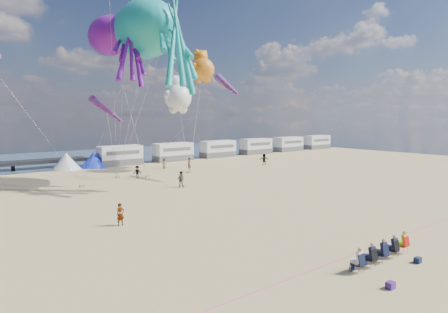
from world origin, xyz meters
TOP-DOWN VIEW (x-y plane):
  - ground at (0.00, 0.00)m, footprint 120.00×120.00m
  - water at (0.00, 55.00)m, footprint 120.00×120.00m
  - motorhome_0 at (6.00, 40.00)m, footprint 6.60×2.50m
  - motorhome_1 at (15.50, 40.00)m, footprint 6.60×2.50m
  - motorhome_2 at (25.00, 40.00)m, footprint 6.60×2.50m
  - motorhome_3 at (34.50, 40.00)m, footprint 6.60×2.50m
  - motorhome_4 at (44.00, 40.00)m, footprint 6.60×2.50m
  - motorhome_5 at (53.50, 40.00)m, footprint 6.60×2.50m
  - tent_white at (-2.00, 40.00)m, footprint 4.00×4.00m
  - tent_blue at (2.00, 40.00)m, footprint 4.00×4.00m
  - spectator_row at (-0.44, -6.51)m, footprint 6.10×0.90m
  - cooler_purple at (-3.12, -8.50)m, footprint 0.40×0.30m
  - cooler_navy at (0.95, -7.79)m, footprint 0.38×0.28m
  - rope_line at (0.00, -5.00)m, footprint 34.00×0.03m
  - standing_person at (-8.14, 8.59)m, footprint 0.60×0.41m
  - beachgoer_0 at (9.41, 32.61)m, footprint 0.42×0.59m
  - beachgoer_1 at (3.24, 18.55)m, footprint 0.94×0.99m
  - beachgoer_2 at (2.22, 26.69)m, footprint 0.95×0.89m
  - beachgoer_4 at (23.35, 26.38)m, footprint 1.11×0.73m
  - beachgoer_5 at (10.50, 27.82)m, footprint 1.21×1.81m
  - sandbag_a at (-5.02, 25.22)m, footprint 0.50×0.35m
  - sandbag_b at (3.64, 26.84)m, footprint 0.50×0.35m
  - sandbag_c at (9.68, 26.64)m, footprint 0.50×0.35m
  - sandbag_d at (4.81, 31.20)m, footprint 0.50×0.35m
  - sandbag_e at (0.59, 28.78)m, footprint 0.50×0.35m
  - kite_octopus_teal at (2.21, 23.91)m, footprint 5.66×11.79m
  - kite_octopus_purple at (-0.12, 28.33)m, footprint 6.67×10.38m
  - kite_panda at (9.92, 29.51)m, footprint 5.25×5.06m
  - kite_teddy_orange at (14.70, 30.32)m, footprint 5.11×4.97m
  - windsock_mid at (11.15, 20.40)m, footprint 2.13×5.69m
  - windsock_right at (-2.08, 25.19)m, footprint 2.55×5.32m

SIDE VIEW (x-z plane):
  - ground at x=0.00m, z-range 0.00..0.00m
  - water at x=0.00m, z-range 0.02..0.02m
  - rope_line at x=0.00m, z-range 0.00..0.04m
  - sandbag_a at x=-5.02m, z-range 0.00..0.22m
  - sandbag_b at x=3.64m, z-range 0.00..0.22m
  - sandbag_c at x=9.68m, z-range 0.00..0.22m
  - sandbag_d at x=4.81m, z-range 0.00..0.22m
  - sandbag_e at x=0.59m, z-range 0.00..0.22m
  - cooler_navy at x=0.95m, z-range 0.00..0.30m
  - cooler_purple at x=-3.12m, z-range 0.00..0.32m
  - spectator_row at x=-0.44m, z-range 0.00..1.30m
  - beachgoer_0 at x=9.41m, z-range 0.00..1.49m
  - beachgoer_2 at x=2.22m, z-range 0.00..1.57m
  - standing_person at x=-8.14m, z-range 0.00..1.58m
  - beachgoer_1 at x=3.24m, z-range 0.00..1.71m
  - beachgoer_4 at x=23.35m, z-range 0.00..1.76m
  - beachgoer_5 at x=10.50m, z-range 0.00..1.87m
  - tent_white at x=-2.00m, z-range 0.00..2.40m
  - tent_blue at x=2.00m, z-range 0.00..2.40m
  - motorhome_0 at x=6.00m, z-range 0.00..3.00m
  - motorhome_1 at x=15.50m, z-range 0.00..3.00m
  - motorhome_2 at x=25.00m, z-range 0.00..3.00m
  - motorhome_3 at x=34.50m, z-range 0.00..3.00m
  - motorhome_4 at x=44.00m, z-range 0.00..3.00m
  - motorhome_5 at x=53.50m, z-range 0.00..3.00m
  - windsock_right at x=-2.08m, z-range 5.57..10.89m
  - kite_panda at x=9.92m, z-range 6.88..13.10m
  - windsock_mid at x=11.15m, z-range 8.38..13.99m
  - kite_teddy_orange at x=14.70m, z-range 11.32..17.04m
  - kite_octopus_purple at x=-0.12m, z-range 11.39..22.37m
  - kite_octopus_teal at x=2.21m, z-range 10.62..23.75m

